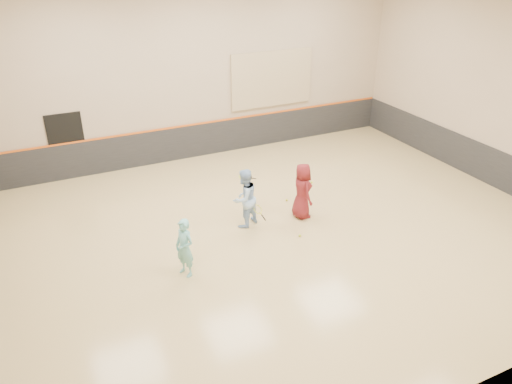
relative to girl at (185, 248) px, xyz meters
name	(u,v)px	position (x,y,z in m)	size (l,w,h in m)	color
room	(279,206)	(2.81, 0.69, 0.09)	(15.04, 12.04, 6.22)	tan
wainscot_back	(201,140)	(2.81, 6.66, -0.12)	(14.90, 0.04, 1.20)	#232326
wainscot_right	(486,164)	(10.28, 0.69, -0.12)	(0.04, 11.90, 1.20)	#232326
accent_stripe	(201,123)	(2.81, 6.65, 0.50)	(14.90, 0.03, 0.06)	#D85914
acoustic_panel	(272,79)	(5.61, 6.64, 1.78)	(3.20, 0.08, 2.00)	tan
doorway	(68,147)	(-1.69, 6.67, 0.38)	(1.10, 0.05, 2.20)	black
girl	(185,248)	(0.00, 0.00, 0.00)	(0.53, 0.35, 1.44)	#70C0C2
instructor	(244,198)	(2.16, 1.47, 0.10)	(0.80, 0.62, 1.65)	#9DC3F2
young_man	(302,191)	(3.80, 1.22, 0.08)	(0.78, 0.51, 1.60)	maroon
held_racket	(258,209)	(2.48, 1.30, -0.23)	(0.46, 0.46, 0.47)	yellow
spare_racket	(244,176)	(3.40, 4.30, -0.69)	(0.73, 0.73, 0.05)	#BEE732
ball_under_racket	(300,236)	(3.22, 0.28, -0.69)	(0.07, 0.07, 0.07)	#C7D932
ball_in_hand	(312,182)	(4.00, 1.06, 0.37)	(0.07, 0.07, 0.07)	#D4E635
ball_beside_spare	(287,200)	(3.87, 2.20, -0.69)	(0.07, 0.07, 0.07)	gold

